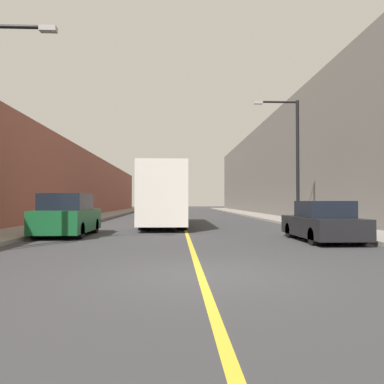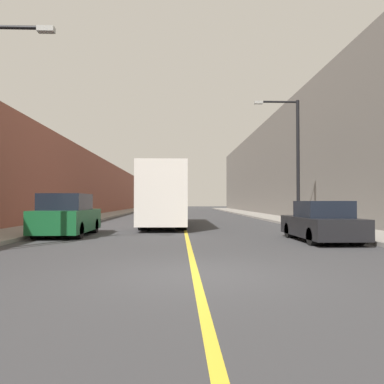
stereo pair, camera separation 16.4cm
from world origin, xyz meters
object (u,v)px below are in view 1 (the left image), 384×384
at_px(parked_suv_left, 68,216).
at_px(car_right_near, 322,223).
at_px(street_lamp_right, 294,153).
at_px(bus, 165,195).

bearing_deg(parked_suv_left, car_right_near, -14.02).
distance_m(parked_suv_left, street_lamp_right, 13.23).
xyz_separation_m(parked_suv_left, street_lamp_right, (11.68, 5.12, 3.50)).
xyz_separation_m(bus, street_lamp_right, (7.62, -1.20, 2.48)).
distance_m(bus, street_lamp_right, 8.10).
bearing_deg(street_lamp_right, car_right_near, -100.07).
bearing_deg(street_lamp_right, bus, 171.06).
xyz_separation_m(bus, parked_suv_left, (-4.06, -6.32, -1.03)).
bearing_deg(car_right_near, bus, 125.11).
bearing_deg(street_lamp_right, parked_suv_left, -156.34).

